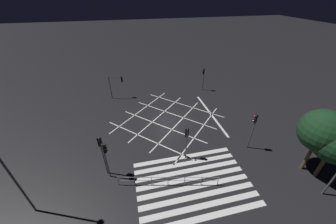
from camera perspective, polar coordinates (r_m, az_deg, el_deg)
name	(u,v)px	position (r m, az deg, el deg)	size (l,w,h in m)	color
ground_plane	(168,120)	(25.03, 0.00, -2.39)	(200.00, 200.00, 0.00)	black
road_markings	(186,158)	(20.03, 5.66, -13.78)	(15.31, 21.02, 0.01)	silver
traffic_light_sw_cross	(102,149)	(17.43, -19.59, -10.45)	(0.36, 0.39, 4.37)	#424244
traffic_light_nw_main	(117,82)	(30.13, -15.33, 8.80)	(2.13, 0.36, 3.67)	#424244
traffic_light_median_south	(187,137)	(18.25, 5.67, -7.64)	(0.36, 0.39, 3.79)	#424244
traffic_light_sw_main	(106,154)	(17.12, -18.45, -12.07)	(0.39, 0.36, 4.08)	#424244
traffic_light_se_main	(254,125)	(20.84, 24.66, -3.53)	(0.39, 0.36, 4.45)	#424244
traffic_light_ne_main	(203,75)	(31.99, 10.72, 11.12)	(0.39, 0.36, 3.93)	#424244
street_tree_far	(323,131)	(20.48, 39.64, -4.52)	(3.77, 3.77, 6.54)	brown
pedestrian_railing	(168,180)	(17.41, 0.00, -19.97)	(8.64, 2.06, 1.05)	gray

